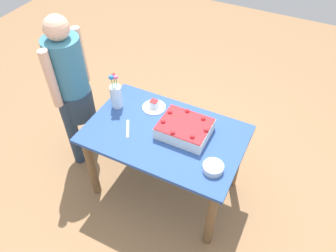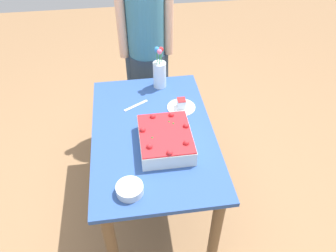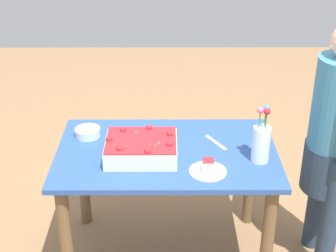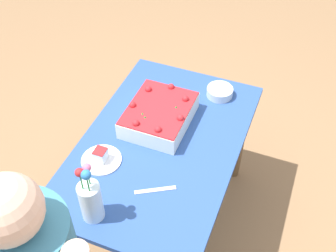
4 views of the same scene
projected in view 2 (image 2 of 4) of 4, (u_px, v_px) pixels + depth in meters
ground_plane at (156, 199)px, 2.62m from camera, size 8.00×8.00×0.00m
dining_table at (153, 146)px, 2.22m from camera, size 1.24×0.79×0.74m
sheet_cake at (165, 139)px, 2.00m from camera, size 0.39×0.32×0.13m
serving_plate_with_slice at (181, 106)px, 2.30m from camera, size 0.20×0.20×0.07m
cake_knife at (136, 106)px, 2.33m from camera, size 0.12×0.18×0.00m
flower_vase at (160, 73)px, 2.44m from camera, size 0.10×0.10×0.33m
fruit_bowl at (130, 189)px, 1.75m from camera, size 0.15×0.15×0.05m
person_standing at (146, 47)px, 2.74m from camera, size 0.31×0.45×1.49m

